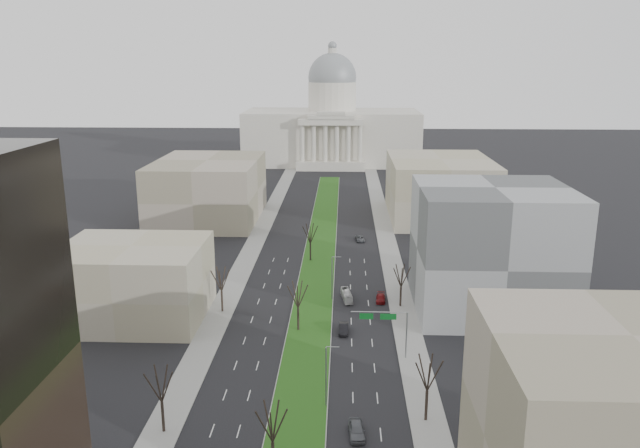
% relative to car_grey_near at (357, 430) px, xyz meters
% --- Properties ---
extents(ground, '(600.00, 600.00, 0.00)m').
position_rel_car_grey_near_xyz_m(ground, '(-7.85, 71.87, -0.85)').
color(ground, black).
rests_on(ground, ground).
extents(median, '(8.00, 222.03, 0.20)m').
position_rel_car_grey_near_xyz_m(median, '(-7.85, 70.86, -0.74)').
color(median, '#999993').
rests_on(median, ground).
extents(sidewalk_left, '(5.00, 330.00, 0.15)m').
position_rel_car_grey_near_xyz_m(sidewalk_left, '(-25.35, 46.87, -0.77)').
color(sidewalk_left, gray).
rests_on(sidewalk_left, ground).
extents(sidewalk_right, '(5.00, 330.00, 0.15)m').
position_rel_car_grey_near_xyz_m(sidewalk_right, '(9.65, 46.87, -0.77)').
color(sidewalk_right, gray).
rests_on(sidewalk_right, ground).
extents(capitol, '(80.00, 46.00, 55.00)m').
position_rel_car_grey_near_xyz_m(capitol, '(-7.85, 221.46, 15.46)').
color(capitol, beige).
rests_on(capitol, ground).
extents(building_beige_left, '(26.00, 22.00, 14.00)m').
position_rel_car_grey_near_xyz_m(building_beige_left, '(-40.85, 36.87, 6.15)').
color(building_beige_left, tan).
rests_on(building_beige_left, ground).
extents(building_tan_right, '(26.00, 24.00, 22.00)m').
position_rel_car_grey_near_xyz_m(building_tan_right, '(25.15, -16.13, 10.15)').
color(building_tan_right, gray).
rests_on(building_tan_right, ground).
extents(building_grey_right, '(28.00, 26.00, 24.00)m').
position_rel_car_grey_near_xyz_m(building_grey_right, '(26.15, 43.87, 11.15)').
color(building_grey_right, '#595C5E').
rests_on(building_grey_right, ground).
extents(building_far_left, '(30.00, 40.00, 18.00)m').
position_rel_car_grey_near_xyz_m(building_far_left, '(-42.85, 111.87, 8.15)').
color(building_far_left, gray).
rests_on(building_far_left, ground).
extents(building_far_right, '(30.00, 40.00, 18.00)m').
position_rel_car_grey_near_xyz_m(building_far_right, '(27.15, 116.87, 8.15)').
color(building_far_right, tan).
rests_on(building_far_right, ground).
extents(tree_left_mid, '(5.40, 5.40, 9.72)m').
position_rel_car_grey_near_xyz_m(tree_left_mid, '(-25.05, -0.13, 6.15)').
color(tree_left_mid, black).
rests_on(tree_left_mid, ground).
extents(tree_left_far, '(5.28, 5.28, 9.50)m').
position_rel_car_grey_near_xyz_m(tree_left_far, '(-25.05, 39.87, 6.00)').
color(tree_left_far, black).
rests_on(tree_left_far, ground).
extents(tree_right_mid, '(5.52, 5.52, 9.94)m').
position_rel_car_grey_near_xyz_m(tree_right_mid, '(9.35, 3.87, 6.31)').
color(tree_right_mid, black).
rests_on(tree_right_mid, ground).
extents(tree_right_far, '(5.04, 5.04, 9.07)m').
position_rel_car_grey_near_xyz_m(tree_right_far, '(9.35, 43.87, 5.68)').
color(tree_right_far, black).
rests_on(tree_right_far, ground).
extents(tree_median_a, '(5.40, 5.40, 9.72)m').
position_rel_car_grey_near_xyz_m(tree_median_a, '(-9.85, -8.13, 6.15)').
color(tree_median_a, black).
rests_on(tree_median_a, ground).
extents(tree_median_b, '(5.40, 5.40, 9.72)m').
position_rel_car_grey_near_xyz_m(tree_median_b, '(-9.85, 31.87, 6.15)').
color(tree_median_b, black).
rests_on(tree_median_b, ground).
extents(tree_median_c, '(5.40, 5.40, 9.72)m').
position_rel_car_grey_near_xyz_m(tree_median_c, '(-9.85, 71.87, 6.15)').
color(tree_median_c, black).
rests_on(tree_median_c, ground).
extents(streetlamp_median_b, '(1.90, 0.20, 9.16)m').
position_rel_car_grey_near_xyz_m(streetlamp_median_b, '(-4.09, 6.87, 3.96)').
color(streetlamp_median_b, gray).
rests_on(streetlamp_median_b, ground).
extents(streetlamp_median_c, '(1.90, 0.20, 9.16)m').
position_rel_car_grey_near_xyz_m(streetlamp_median_c, '(-4.09, 46.87, 3.96)').
color(streetlamp_median_c, gray).
rests_on(streetlamp_median_c, ground).
extents(mast_arm_signs, '(9.12, 0.24, 8.09)m').
position_rel_car_grey_near_xyz_m(mast_arm_signs, '(5.64, 21.90, 5.26)').
color(mast_arm_signs, gray).
rests_on(mast_arm_signs, ground).
extents(car_grey_near, '(2.37, 5.10, 1.69)m').
position_rel_car_grey_near_xyz_m(car_grey_near, '(0.00, 0.00, 0.00)').
color(car_grey_near, '#52555B').
rests_on(car_grey_near, ground).
extents(car_black, '(1.74, 4.74, 1.55)m').
position_rel_car_grey_near_xyz_m(car_black, '(-1.75, 31.32, -0.07)').
color(car_black, black).
rests_on(car_black, ground).
extents(car_red, '(2.16, 4.64, 1.31)m').
position_rel_car_grey_near_xyz_m(car_red, '(5.65, 46.44, -0.19)').
color(car_red, maroon).
rests_on(car_red, ground).
extents(car_grey_far, '(2.76, 4.95, 1.31)m').
position_rel_car_grey_near_xyz_m(car_grey_far, '(2.42, 89.40, -0.19)').
color(car_grey_far, '#4B4E53').
rests_on(car_grey_far, ground).
extents(box_van, '(2.52, 6.87, 1.87)m').
position_rel_car_grey_near_xyz_m(box_van, '(-1.18, 46.96, 0.09)').
color(box_van, silver).
rests_on(box_van, ground).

